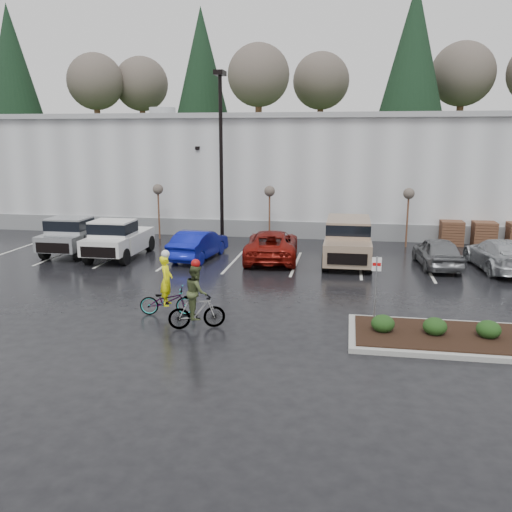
% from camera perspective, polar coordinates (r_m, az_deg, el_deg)
% --- Properties ---
extents(ground, '(120.00, 120.00, 0.00)m').
position_cam_1_polar(ground, '(18.04, 0.11, -6.58)').
color(ground, black).
rests_on(ground, ground).
extents(warehouse, '(60.50, 15.50, 7.20)m').
position_cam_1_polar(warehouse, '(38.97, 5.60, 9.17)').
color(warehouse, '#AFB0B3').
rests_on(warehouse, ground).
extents(wooded_ridge, '(80.00, 25.00, 6.00)m').
position_cam_1_polar(wooded_ridge, '(61.94, 7.20, 9.77)').
color(wooded_ridge, '#273B18').
rests_on(wooded_ridge, ground).
extents(lamppost, '(0.50, 1.00, 9.22)m').
position_cam_1_polar(lamppost, '(29.61, -3.72, 12.09)').
color(lamppost, black).
rests_on(lamppost, ground).
extents(sapling_west, '(0.60, 0.60, 3.20)m').
position_cam_1_polar(sapling_west, '(31.88, -10.28, 6.62)').
color(sapling_west, '#533521').
rests_on(sapling_west, ground).
extents(sapling_mid, '(0.60, 0.60, 3.20)m').
position_cam_1_polar(sapling_mid, '(30.29, 1.44, 6.52)').
color(sapling_mid, '#533521').
rests_on(sapling_mid, ground).
extents(sapling_east, '(0.60, 0.60, 3.20)m').
position_cam_1_polar(sapling_east, '(30.14, 15.77, 6.02)').
color(sapling_east, '#533521').
rests_on(sapling_east, ground).
extents(pallet_stack_a, '(1.20, 1.20, 1.35)m').
position_cam_1_polar(pallet_stack_a, '(31.75, 19.86, 2.31)').
color(pallet_stack_a, '#533521').
rests_on(pallet_stack_a, ground).
extents(pallet_stack_b, '(1.20, 1.20, 1.35)m').
position_cam_1_polar(pallet_stack_b, '(32.10, 22.85, 2.17)').
color(pallet_stack_b, '#533521').
rests_on(pallet_stack_b, ground).
extents(curb_island, '(8.00, 3.00, 0.15)m').
position_cam_1_polar(curb_island, '(17.35, 23.19, -8.17)').
color(curb_island, gray).
rests_on(curb_island, ground).
extents(mulch_bed, '(7.60, 2.60, 0.04)m').
position_cam_1_polar(mulch_bed, '(17.32, 23.21, -7.87)').
color(mulch_bed, black).
rests_on(mulch_bed, curb_island).
extents(shrub_a, '(0.70, 0.70, 0.52)m').
position_cam_1_polar(shrub_a, '(16.77, 13.21, -6.94)').
color(shrub_a, '#143412').
rests_on(shrub_a, curb_island).
extents(shrub_b, '(0.70, 0.70, 0.52)m').
position_cam_1_polar(shrub_b, '(16.94, 18.32, -7.05)').
color(shrub_b, '#143412').
rests_on(shrub_b, curb_island).
extents(shrub_c, '(0.70, 0.70, 0.52)m').
position_cam_1_polar(shrub_c, '(17.24, 23.28, -7.12)').
color(shrub_c, '#143412').
rests_on(shrub_c, curb_island).
extents(fire_lane_sign, '(0.30, 0.05, 2.20)m').
position_cam_1_polar(fire_lane_sign, '(17.62, 12.51, -2.58)').
color(fire_lane_sign, gray).
rests_on(fire_lane_sign, ground).
extents(pickup_silver, '(2.10, 5.20, 1.96)m').
position_cam_1_polar(pickup_silver, '(29.36, -18.15, 2.25)').
color(pickup_silver, '#ACB0B4').
rests_on(pickup_silver, ground).
extents(pickup_white, '(2.10, 5.20, 1.96)m').
position_cam_1_polar(pickup_white, '(27.77, -14.01, 1.95)').
color(pickup_white, silver).
rests_on(pickup_white, ground).
extents(car_blue, '(2.09, 4.49, 1.43)m').
position_cam_1_polar(car_blue, '(26.66, -6.06, 1.24)').
color(car_blue, '#0D1695').
rests_on(car_blue, ground).
extents(car_red, '(2.83, 5.41, 1.45)m').
position_cam_1_polar(car_red, '(26.27, 1.68, 1.17)').
color(car_red, maroon).
rests_on(car_red, ground).
extents(suv_tan, '(2.20, 5.10, 2.06)m').
position_cam_1_polar(suv_tan, '(25.89, 9.64, 1.50)').
color(suv_tan, gray).
rests_on(suv_tan, ground).
extents(car_grey, '(2.01, 4.24, 1.40)m').
position_cam_1_polar(car_grey, '(26.14, 18.55, 0.39)').
color(car_grey, slate).
rests_on(car_grey, ground).
extents(car_far_silver, '(2.56, 5.09, 1.42)m').
position_cam_1_polar(car_far_silver, '(26.59, 24.25, 0.15)').
color(car_far_silver, '#B5B9BE').
rests_on(car_far_silver, ground).
extents(cyclist_hivis, '(1.92, 0.92, 2.24)m').
position_cam_1_polar(cyclist_hivis, '(18.44, -9.36, -4.06)').
color(cyclist_hivis, '#3F3F44').
rests_on(cyclist_hivis, ground).
extents(cyclist_olive, '(1.78, 1.06, 2.23)m').
position_cam_1_polar(cyclist_olive, '(17.00, -6.27, -4.97)').
color(cyclist_olive, '#3F3F44').
rests_on(cyclist_olive, ground).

